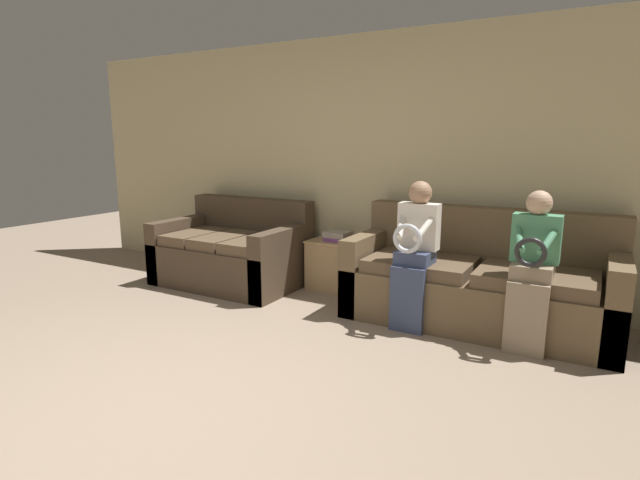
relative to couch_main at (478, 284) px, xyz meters
The scene contains 8 objects.
ground_plane 2.81m from the couch_main, 117.06° to the right, with size 14.00×14.00×0.00m, color gray.
wall_back 1.66m from the couch_main, 158.10° to the left, with size 7.64×0.06×2.55m.
couch_main is the anchor object (origin of this frame).
couch_side 2.57m from the couch_main, behind, with size 1.52×0.98×0.89m.
child_left_seated 0.67m from the couch_main, 140.47° to the right, with size 0.33×0.38×1.21m.
child_right_seated 0.66m from the couch_main, 39.68° to the right, with size 0.34×0.38×1.17m.
side_shelf 1.51m from the couch_main, behind, with size 0.59×0.40×0.51m.
book_stack 1.53m from the couch_main, 169.98° to the left, with size 0.25×0.23×0.10m.
Camera 1 is at (2.11, -1.69, 1.54)m, focal length 28.00 mm.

